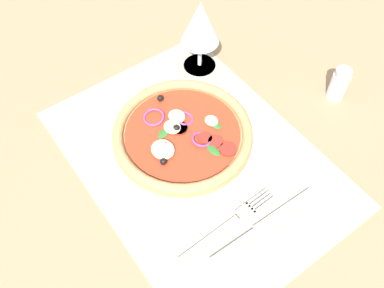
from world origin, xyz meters
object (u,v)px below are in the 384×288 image
at_px(plate, 183,139).
at_px(pepper_shaker, 339,84).
at_px(pizza, 182,133).
at_px(fork, 232,222).
at_px(knife, 266,226).
at_px(wine_glass, 200,24).

height_order(plate, pepper_shaker, pepper_shaker).
bearing_deg(pizza, plate, 78.93).
relative_size(fork, knife, 0.90).
bearing_deg(pizza, pepper_shaker, 74.88).
bearing_deg(pizza, knife, 3.04).
relative_size(wine_glass, pepper_shaker, 2.22).
xyz_separation_m(plate, fork, (0.17, -0.03, -0.00)).
xyz_separation_m(pizza, pepper_shaker, (0.08, 0.29, 0.00)).
distance_m(plate, pizza, 0.02).
height_order(pizza, wine_glass, wine_glass).
distance_m(pizza, wine_glass, 0.21).
height_order(plate, pizza, pizza).
xyz_separation_m(pizza, knife, (0.20, 0.01, -0.02)).
bearing_deg(wine_glass, plate, -45.40).
distance_m(pizza, knife, 0.20).
relative_size(plate, knife, 1.32).
distance_m(plate, knife, 0.20).
bearing_deg(wine_glass, pepper_shaker, 36.15).
distance_m(fork, pepper_shaker, 0.33).
height_order(fork, wine_glass, wine_glass).
bearing_deg(wine_glass, fork, -28.49).
height_order(knife, pepper_shaker, pepper_shaker).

